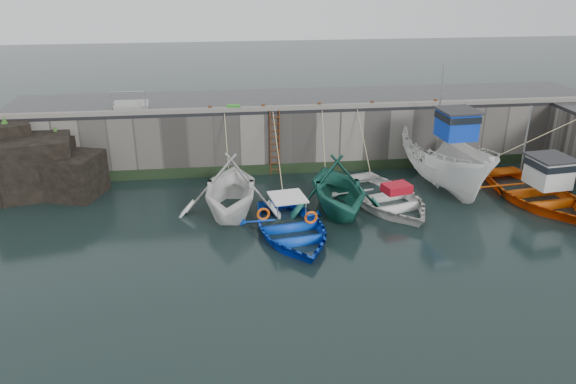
{
  "coord_description": "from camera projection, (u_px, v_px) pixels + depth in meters",
  "views": [
    {
      "loc": [
        -4.59,
        -15.84,
        9.71
      ],
      "look_at": [
        -2.02,
        4.65,
        1.2
      ],
      "focal_mm": 35.0,
      "sensor_mm": 36.0,
      "label": 1
    }
  ],
  "objects": [
    {
      "name": "rock_outcrop",
      "position": [
        35.0,
        165.0,
        25.16
      ],
      "size": [
        5.85,
        4.24,
        3.41
      ],
      "color": "black",
      "rests_on": "ground"
    },
    {
      "name": "boat_near_white",
      "position": [
        231.0,
        211.0,
        23.51
      ],
      "size": [
        5.06,
        5.7,
        2.77
      ],
      "primitive_type": "imported",
      "rotation": [
        0.0,
        0.0,
        -0.11
      ],
      "color": "white",
      "rests_on": "ground"
    },
    {
      "name": "boat_near_blacktrim",
      "position": [
        336.0,
        210.0,
        23.63
      ],
      "size": [
        4.6,
        5.26,
        2.67
      ],
      "primitive_type": "imported",
      "rotation": [
        0.0,
        0.0,
        0.05
      ],
      "color": "#1B6050",
      "rests_on": "ground"
    },
    {
      "name": "boat_near_navy_rope",
      "position": [
        365.0,
        176.0,
        27.35
      ],
      "size": [
        0.04,
        3.2,
        3.1
      ],
      "primitive_type": null,
      "color": "tan",
      "rests_on": "ground"
    },
    {
      "name": "ground",
      "position": [
        365.0,
        275.0,
        18.76
      ],
      "size": [
        120.0,
        120.0,
        0.0
      ],
      "primitive_type": "plane",
      "color": "black",
      "rests_on": "ground"
    },
    {
      "name": "boat_far_white",
      "position": [
        446.0,
        161.0,
        25.81
      ],
      "size": [
        3.27,
        7.51,
        5.83
      ],
      "rotation": [
        0.0,
        0.0,
        0.07
      ],
      "color": "white",
      "rests_on": "ground"
    },
    {
      "name": "road_back",
      "position": [
        308.0,
        99.0,
        29.06
      ],
      "size": [
        30.0,
        5.0,
        0.16
      ],
      "primitive_type": "cube",
      "color": "black",
      "rests_on": "quay_back"
    },
    {
      "name": "boat_near_navy",
      "position": [
        385.0,
        204.0,
        24.2
      ],
      "size": [
        5.37,
        6.52,
        1.17
      ],
      "primitive_type": "imported",
      "rotation": [
        0.0,
        0.0,
        0.26
      ],
      "color": "white",
      "rests_on": "ground"
    },
    {
      "name": "kerb_back",
      "position": [
        315.0,
        107.0,
        26.83
      ],
      "size": [
        30.0,
        0.3,
        0.2
      ],
      "primitive_type": "cube",
      "color": "slate",
      "rests_on": "road_back"
    },
    {
      "name": "bollard_e",
      "position": [
        435.0,
        102.0,
        27.6
      ],
      "size": [
        0.18,
        0.18,
        0.28
      ],
      "primitive_type": "cylinder",
      "color": "#3F1E0F",
      "rests_on": "road_back"
    },
    {
      "name": "fish_crate",
      "position": [
        234.0,
        108.0,
        26.5
      ],
      "size": [
        0.65,
        0.47,
        0.28
      ],
      "primitive_type": "cube",
      "rotation": [
        0.0,
        0.0,
        -0.15
      ],
      "color": "#217F17",
      "rests_on": "road_back"
    },
    {
      "name": "ladder",
      "position": [
        275.0,
        143.0,
        27.02
      ],
      "size": [
        0.51,
        0.08,
        3.2
      ],
      "color": "#3F1E0F",
      "rests_on": "ground"
    },
    {
      "name": "bollard_a",
      "position": [
        210.0,
        109.0,
        26.33
      ],
      "size": [
        0.18,
        0.18,
        0.28
      ],
      "primitive_type": "cylinder",
      "color": "#3F1E0F",
      "rests_on": "road_back"
    },
    {
      "name": "railing",
      "position": [
        131.0,
        105.0,
        26.79
      ],
      "size": [
        1.6,
        1.05,
        1.0
      ],
      "color": "#A5A8AD",
      "rests_on": "road_back"
    },
    {
      "name": "boat_far_orange",
      "position": [
        536.0,
        192.0,
        24.47
      ],
      "size": [
        5.02,
        6.56,
        4.26
      ],
      "rotation": [
        0.0,
        0.0,
        0.11
      ],
      "color": "#FD610D",
      "rests_on": "ground"
    },
    {
      "name": "boat_near_blue",
      "position": [
        291.0,
        235.0,
        21.48
      ],
      "size": [
        4.54,
        5.82,
        1.1
      ],
      "primitive_type": "imported",
      "rotation": [
        0.0,
        0.0,
        0.15
      ],
      "color": "blue",
      "rests_on": "ground"
    },
    {
      "name": "boat_near_blue_rope",
      "position": [
        278.0,
        190.0,
        25.73
      ],
      "size": [
        0.04,
        5.01,
        3.1
      ],
      "primitive_type": null,
      "color": "tan",
      "rests_on": "ground"
    },
    {
      "name": "bollard_c",
      "position": [
        319.0,
        105.0,
        26.93
      ],
      "size": [
        0.18,
        0.18,
        0.28
      ],
      "primitive_type": "cylinder",
      "color": "#3F1E0F",
      "rests_on": "road_back"
    },
    {
      "name": "bollard_d",
      "position": [
        372.0,
        104.0,
        27.23
      ],
      "size": [
        0.18,
        0.18,
        0.28
      ],
      "primitive_type": "cylinder",
      "color": "#3F1E0F",
      "rests_on": "road_back"
    },
    {
      "name": "quay_back",
      "position": [
        307.0,
        129.0,
        29.66
      ],
      "size": [
        30.0,
        5.0,
        3.0
      ],
      "primitive_type": "cube",
      "color": "slate",
      "rests_on": "ground"
    },
    {
      "name": "boat_near_blacktrim_rope",
      "position": [
        321.0,
        180.0,
        26.94
      ],
      "size": [
        0.04,
        3.41,
        3.1
      ],
      "primitive_type": null,
      "color": "tan",
      "rests_on": "ground"
    },
    {
      "name": "algae_back",
      "position": [
        315.0,
        167.0,
        27.8
      ],
      "size": [
        30.0,
        0.08,
        0.5
      ],
      "primitive_type": "cube",
      "color": "black",
      "rests_on": "ground"
    },
    {
      "name": "bollard_b",
      "position": [
        263.0,
        107.0,
        26.62
      ],
      "size": [
        0.18,
        0.18,
        0.28
      ],
      "primitive_type": "cylinder",
      "color": "#3F1E0F",
      "rests_on": "road_back"
    },
    {
      "name": "boat_near_white_rope",
      "position": [
        229.0,
        182.0,
        26.63
      ],
      "size": [
        0.04,
        3.15,
        3.1
      ],
      "primitive_type": null,
      "color": "tan",
      "rests_on": "ground"
    }
  ]
}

